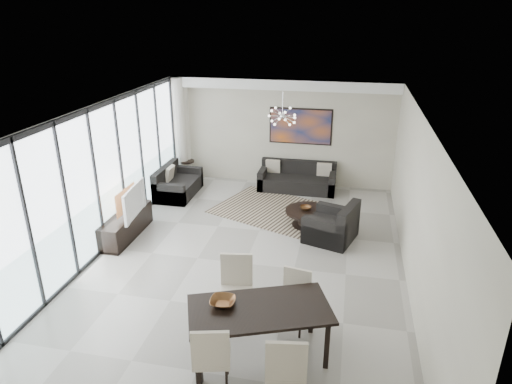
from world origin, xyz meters
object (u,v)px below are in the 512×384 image
(sofa_main, at_px, (297,181))
(dining_table, at_px, (260,313))
(coffee_table, at_px, (308,217))
(television, at_px, (129,201))
(tv_console, at_px, (126,225))

(sofa_main, distance_m, dining_table, 6.49)
(coffee_table, relative_size, dining_table, 0.49)
(television, relative_size, dining_table, 0.53)
(sofa_main, relative_size, dining_table, 0.95)
(sofa_main, relative_size, tv_console, 1.22)
(television, xyz_separation_m, dining_table, (3.37, -2.95, -0.13))
(coffee_table, distance_m, tv_console, 4.02)
(television, distance_m, dining_table, 4.48)
(sofa_main, height_order, television, television)
(coffee_table, xyz_separation_m, sofa_main, (-0.52, 2.15, 0.04))
(sofa_main, xyz_separation_m, tv_console, (-3.27, -3.48, 0.01))
(coffee_table, relative_size, tv_console, 0.63)
(tv_console, bearing_deg, dining_table, -40.24)
(sofa_main, bearing_deg, dining_table, -87.67)
(dining_table, bearing_deg, tv_console, 139.76)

